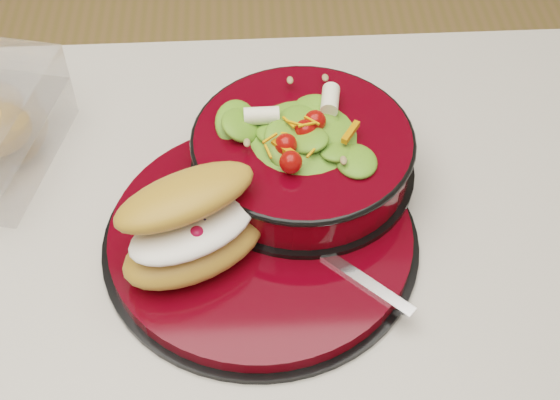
{
  "coord_description": "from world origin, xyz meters",
  "views": [
    {
      "loc": [
        -0.05,
        -0.44,
        1.5
      ],
      "look_at": [
        -0.03,
        0.06,
        0.94
      ],
      "focal_mm": 50.0,
      "sensor_mm": 36.0,
      "label": 1
    }
  ],
  "objects_px": {
    "salad_bowl": "(303,147)",
    "fork": "(335,261)",
    "croissant": "(192,226)",
    "dinner_plate": "(262,237)"
  },
  "relations": [
    {
      "from": "fork",
      "to": "dinner_plate",
      "type": "bearing_deg",
      "value": 101.81
    },
    {
      "from": "dinner_plate",
      "to": "croissant",
      "type": "height_order",
      "value": "croissant"
    },
    {
      "from": "dinner_plate",
      "to": "salad_bowl",
      "type": "distance_m",
      "value": 0.1
    },
    {
      "from": "dinner_plate",
      "to": "fork",
      "type": "relative_size",
      "value": 2.41
    },
    {
      "from": "salad_bowl",
      "to": "croissant",
      "type": "bearing_deg",
      "value": -136.67
    },
    {
      "from": "dinner_plate",
      "to": "croissant",
      "type": "bearing_deg",
      "value": -158.68
    },
    {
      "from": "dinner_plate",
      "to": "salad_bowl",
      "type": "relative_size",
      "value": 1.34
    },
    {
      "from": "salad_bowl",
      "to": "fork",
      "type": "xyz_separation_m",
      "value": [
        0.02,
        -0.12,
        -0.03
      ]
    },
    {
      "from": "croissant",
      "to": "dinner_plate",
      "type": "bearing_deg",
      "value": -6.29
    },
    {
      "from": "dinner_plate",
      "to": "fork",
      "type": "distance_m",
      "value": 0.08
    }
  ]
}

